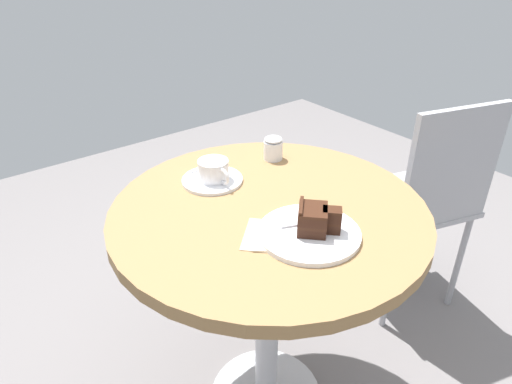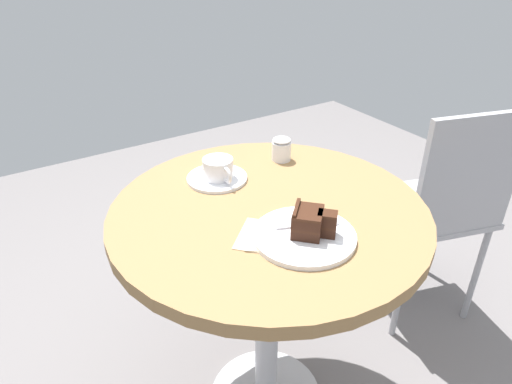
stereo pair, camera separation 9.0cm
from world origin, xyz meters
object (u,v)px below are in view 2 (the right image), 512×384
object	(u,v)px
cake_slice	(311,222)
fork	(315,224)
napkin	(270,237)
teaspoon	(219,166)
coffee_cup	(218,168)
cafe_chair	(443,201)
saucer	(217,178)
sugar_pot	(282,149)
cake_plate	(304,236)

from	to	relation	value
cake_slice	fork	size ratio (longest dim) A/B	0.76
fork	napkin	xyz separation A→B (m)	(-0.03, -0.11, -0.01)
teaspoon	fork	size ratio (longest dim) A/B	0.75
coffee_cup	cafe_chair	distance (m)	0.84
saucer	cafe_chair	world-z (taller)	cafe_chair
teaspoon	sugar_pot	bearing A→B (deg)	-1.15
coffee_cup	napkin	xyz separation A→B (m)	(0.30, -0.03, -0.04)
teaspoon	cake_plate	size ratio (longest dim) A/B	0.44
cake_plate	coffee_cup	bearing A→B (deg)	-174.76
coffee_cup	napkin	bearing A→B (deg)	-6.10
cafe_chair	sugar_pot	world-z (taller)	cafe_chair
saucer	sugar_pot	bearing A→B (deg)	92.07
saucer	napkin	bearing A→B (deg)	-5.63
cake_slice	cafe_chair	bearing A→B (deg)	101.99
cafe_chair	sugar_pot	bearing A→B (deg)	-3.84
teaspoon	fork	world-z (taller)	fork
coffee_cup	fork	distance (m)	0.34
coffee_cup	teaspoon	world-z (taller)	coffee_cup
teaspoon	cafe_chair	distance (m)	0.82
napkin	sugar_pot	size ratio (longest dim) A/B	2.54
coffee_cup	cake_plate	size ratio (longest dim) A/B	0.49
coffee_cup	cake_slice	distance (m)	0.35
saucer	coffee_cup	bearing A→B (deg)	13.34
saucer	cake_slice	size ratio (longest dim) A/B	1.60
coffee_cup	napkin	distance (m)	0.31
teaspoon	saucer	bearing A→B (deg)	-111.89
cake_slice	cake_plate	bearing A→B (deg)	-108.92
coffee_cup	sugar_pot	distance (m)	0.22
fork	coffee_cup	bearing A→B (deg)	125.13
teaspoon	cake_slice	world-z (taller)	cake_slice
fork	sugar_pot	world-z (taller)	sugar_pot
saucer	napkin	world-z (taller)	saucer
teaspoon	coffee_cup	bearing A→B (deg)	-107.15
sugar_pot	teaspoon	bearing A→B (deg)	-102.98
fork	napkin	bearing A→B (deg)	-172.35
teaspoon	napkin	distance (m)	0.37
fork	saucer	bearing A→B (deg)	125.14
saucer	sugar_pot	size ratio (longest dim) A/B	2.31
cake_plate	napkin	bearing A→B (deg)	-123.80
napkin	sugar_pot	world-z (taller)	sugar_pot
saucer	coffee_cup	world-z (taller)	coffee_cup
napkin	teaspoon	bearing A→B (deg)	169.77
cake_slice	napkin	xyz separation A→B (m)	(-0.05, -0.08, -0.04)
coffee_cup	cafe_chair	world-z (taller)	cafe_chair
teaspoon	cake_slice	xyz separation A→B (m)	(0.41, 0.01, 0.03)
teaspoon	napkin	bearing A→B (deg)	-88.40
cake_plate	cafe_chair	world-z (taller)	cafe_chair
teaspoon	cafe_chair	bearing A→B (deg)	-6.81
cafe_chair	cake_plate	bearing A→B (deg)	28.09
saucer	coffee_cup	size ratio (longest dim) A/B	1.47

